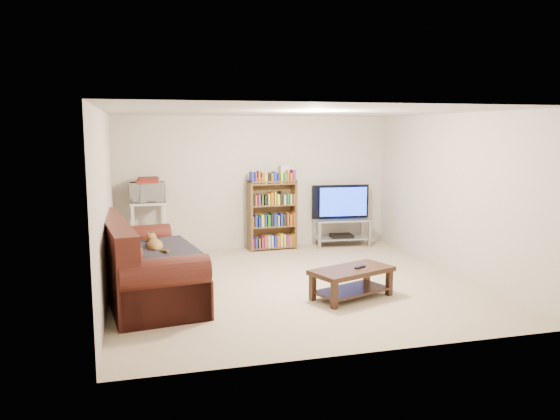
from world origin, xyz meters
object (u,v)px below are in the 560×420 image
object	(u,v)px
tv_stand	(342,228)
bookshelf	(272,214)
coffee_table	(352,277)
sofa	(141,271)

from	to	relation	value
tv_stand	bookshelf	size ratio (longest dim) A/B	0.83
tv_stand	bookshelf	distance (m)	1.36
coffee_table	bookshelf	distance (m)	3.11
sofa	bookshelf	distance (m)	3.34
sofa	tv_stand	xyz separation A→B (m)	(3.66, 2.32, -0.01)
tv_stand	sofa	bearing A→B (deg)	-143.59
coffee_table	bookshelf	xyz separation A→B (m)	(-0.28, 3.07, 0.38)
sofa	bookshelf	xyz separation A→B (m)	(2.34, 2.36, 0.29)
sofa	tv_stand	world-z (taller)	sofa
sofa	coffee_table	xyz separation A→B (m)	(2.62, -0.71, -0.08)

